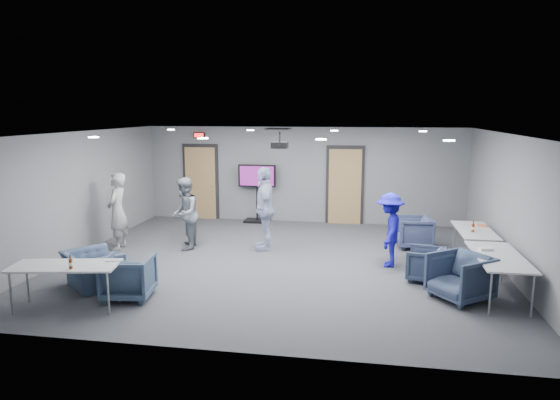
% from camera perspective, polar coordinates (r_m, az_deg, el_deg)
% --- Properties ---
extents(floor, '(9.00, 9.00, 0.00)m').
position_cam_1_polar(floor, '(10.56, -0.12, -7.15)').
color(floor, '#3D4046').
rests_on(floor, ground).
extents(ceiling, '(9.00, 9.00, 0.00)m').
position_cam_1_polar(ceiling, '(10.09, -0.13, 7.65)').
color(ceiling, silver).
rests_on(ceiling, wall_back).
extents(wall_back, '(9.00, 0.02, 2.70)m').
position_cam_1_polar(wall_back, '(14.16, 2.60, 2.88)').
color(wall_back, slate).
rests_on(wall_back, floor).
extents(wall_front, '(9.00, 0.02, 2.70)m').
position_cam_1_polar(wall_front, '(6.43, -6.15, -6.08)').
color(wall_front, slate).
rests_on(wall_front, floor).
extents(wall_left, '(0.02, 8.00, 2.70)m').
position_cam_1_polar(wall_left, '(11.85, -22.11, 0.71)').
color(wall_left, slate).
rests_on(wall_left, floor).
extents(wall_right, '(0.02, 8.00, 2.70)m').
position_cam_1_polar(wall_right, '(10.49, 24.91, -0.64)').
color(wall_right, slate).
rests_on(wall_right, floor).
extents(door_left, '(1.06, 0.17, 2.24)m').
position_cam_1_polar(door_left, '(14.81, -9.04, 1.98)').
color(door_left, black).
rests_on(door_left, wall_back).
extents(door_right, '(1.06, 0.17, 2.24)m').
position_cam_1_polar(door_right, '(14.06, 7.43, 1.59)').
color(door_right, black).
rests_on(door_right, wall_back).
extents(exit_sign, '(0.32, 0.08, 0.16)m').
position_cam_1_polar(exit_sign, '(14.66, -9.21, 7.33)').
color(exit_sign, black).
rests_on(exit_sign, wall_back).
extents(hvac_diffuser, '(0.60, 0.60, 0.03)m').
position_cam_1_polar(hvac_diffuser, '(12.94, -0.23, 8.13)').
color(hvac_diffuser, black).
rests_on(hvac_diffuser, ceiling).
extents(downlights, '(6.18, 3.78, 0.02)m').
position_cam_1_polar(downlights, '(10.10, -0.13, 7.56)').
color(downlights, white).
rests_on(downlights, ceiling).
extents(person_a, '(0.48, 0.68, 1.77)m').
position_cam_1_polar(person_a, '(11.95, -18.08, -1.24)').
color(person_a, '#969895').
rests_on(person_a, floor).
extents(person_b, '(0.77, 0.91, 1.66)m').
position_cam_1_polar(person_b, '(11.59, -10.87, -1.53)').
color(person_b, slate).
rests_on(person_b, floor).
extents(person_c, '(0.72, 1.19, 1.90)m').
position_cam_1_polar(person_c, '(11.35, -1.77, -0.97)').
color(person_c, '#A9B2D9').
rests_on(person_c, floor).
extents(person_d, '(0.67, 1.04, 1.51)m').
position_cam_1_polar(person_d, '(10.39, 12.40, -3.35)').
color(person_d, '#1A18A1').
rests_on(person_d, floor).
extents(chair_right_a, '(0.86, 0.83, 0.73)m').
position_cam_1_polar(chair_right_a, '(12.01, 15.07, -3.58)').
color(chair_right_a, '#373F60').
rests_on(chair_right_a, floor).
extents(chair_right_b, '(0.81, 0.80, 0.63)m').
position_cam_1_polar(chair_right_b, '(9.78, 16.33, -7.08)').
color(chair_right_b, '#323C57').
rests_on(chair_right_b, floor).
extents(chair_right_c, '(1.20, 1.19, 0.79)m').
position_cam_1_polar(chair_right_c, '(8.98, 19.89, -8.29)').
color(chair_right_c, '#35425C').
rests_on(chair_right_c, floor).
extents(chair_front_a, '(0.90, 0.92, 0.74)m').
position_cam_1_polar(chair_front_a, '(8.92, -16.92, -8.40)').
color(chair_front_a, '#3B4E67').
rests_on(chair_front_a, floor).
extents(chair_front_b, '(1.32, 1.31, 0.65)m').
position_cam_1_polar(chair_front_b, '(9.68, -20.62, -7.44)').
color(chair_front_b, '#3B4C67').
rests_on(chair_front_b, floor).
extents(table_right_a, '(0.69, 1.66, 0.73)m').
position_cam_1_polar(table_right_a, '(11.05, 21.36, -3.42)').
color(table_right_a, silver).
rests_on(table_right_a, floor).
extents(table_right_b, '(0.77, 1.85, 0.73)m').
position_cam_1_polar(table_right_b, '(9.26, 23.72, -6.10)').
color(table_right_b, silver).
rests_on(table_right_b, floor).
extents(table_front_left, '(1.76, 0.98, 0.73)m').
position_cam_1_polar(table_front_left, '(8.71, -23.36, -7.13)').
color(table_front_left, silver).
rests_on(table_front_left, floor).
extents(bottle_front, '(0.06, 0.06, 0.23)m').
position_cam_1_polar(bottle_front, '(8.42, -22.81, -6.73)').
color(bottle_front, '#5F2910').
rests_on(bottle_front, table_front_left).
extents(bottle_right, '(0.06, 0.06, 0.23)m').
position_cam_1_polar(bottle_right, '(10.79, 21.19, -2.99)').
color(bottle_right, '#5F2910').
rests_on(bottle_right, table_right_a).
extents(snack_box, '(0.20, 0.16, 0.04)m').
position_cam_1_polar(snack_box, '(11.39, 22.06, -2.73)').
color(snack_box, '#D56735').
rests_on(snack_box, table_right_a).
extents(wrapper, '(0.24, 0.19, 0.05)m').
position_cam_1_polar(wrapper, '(9.50, 22.43, -5.18)').
color(wrapper, silver).
rests_on(wrapper, table_right_b).
extents(tv_stand, '(1.07, 0.51, 1.65)m').
position_cam_1_polar(tv_stand, '(14.18, -2.63, 1.19)').
color(tv_stand, black).
rests_on(tv_stand, floor).
extents(projector, '(0.35, 0.34, 0.36)m').
position_cam_1_polar(projector, '(11.00, -0.05, 6.31)').
color(projector, black).
rests_on(projector, ceiling).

